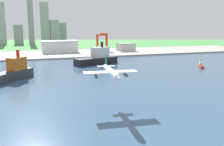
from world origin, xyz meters
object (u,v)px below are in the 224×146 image
at_px(tugboat_small, 201,66).
at_px(port_crane_red, 102,38).
at_px(cargo_ship, 97,58).
at_px(warehouse_annex, 126,47).
at_px(airplane_landing, 111,72).
at_px(warehouse_main, 59,46).
at_px(container_barge, 14,72).

relative_size(tugboat_small, port_crane_red, 0.43).
relative_size(tugboat_small, cargo_ship, 0.29).
height_order(port_crane_red, warehouse_annex, port_crane_red).
distance_m(airplane_landing, warehouse_main, 356.75).
bearing_deg(tugboat_small, container_barge, -179.72).
bearing_deg(warehouse_annex, warehouse_main, 170.83).
bearing_deg(container_barge, warehouse_annex, 45.98).
distance_m(cargo_ship, warehouse_main, 169.70).
xyz_separation_m(airplane_landing, port_crane_red, (98.08, 352.11, 4.81)).
bearing_deg(container_barge, port_crane_red, 55.17).
relative_size(airplane_landing, warehouse_main, 0.61).
bearing_deg(port_crane_red, warehouse_main, 177.22).
height_order(port_crane_red, warehouse_main, port_crane_red).
bearing_deg(port_crane_red, warehouse_annex, -20.70).
bearing_deg(container_barge, airplane_landing, -60.03).
distance_m(tugboat_small, warehouse_main, 286.92).
relative_size(container_barge, port_crane_red, 1.06).
relative_size(airplane_landing, tugboat_small, 2.23).
height_order(container_barge, warehouse_annex, container_barge).
relative_size(airplane_landing, container_barge, 0.91).
relative_size(cargo_ship, warehouse_main, 0.94).
xyz_separation_m(warehouse_main, warehouse_annex, (136.89, -22.09, -3.39)).
height_order(cargo_ship, warehouse_main, cargo_ship).
bearing_deg(port_crane_red, airplane_landing, -105.56).
relative_size(airplane_landing, warehouse_annex, 1.20).
height_order(tugboat_small, warehouse_main, warehouse_main).
height_order(warehouse_main, warehouse_annex, warehouse_main).
bearing_deg(airplane_landing, tugboat_small, 35.23).
bearing_deg(warehouse_annex, cargo_ship, -125.36).
bearing_deg(warehouse_main, container_barge, -107.22).
xyz_separation_m(container_barge, warehouse_annex, (211.57, 218.92, 2.19)).
xyz_separation_m(port_crane_red, warehouse_main, (-89.99, 4.37, -15.81)).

